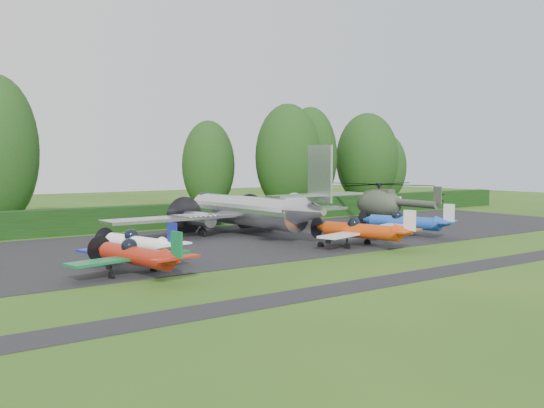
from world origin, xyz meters
TOP-DOWN VIEW (x-y plane):
  - ground at (0.00, 0.00)m, footprint 160.00×160.00m
  - apron at (0.00, 10.00)m, footprint 70.00×18.00m
  - taxiway_verge at (0.00, -6.00)m, footprint 70.00×2.00m
  - hedgerow at (0.00, 21.00)m, footprint 90.00×1.60m
  - transport_plane at (2.92, 12.24)m, footprint 21.68×16.62m
  - light_plane_red at (-10.51, 2.03)m, footprint 6.61×6.95m
  - light_plane_white at (-8.62, 6.27)m, footprint 6.40×6.73m
  - light_plane_orange at (5.47, 2.74)m, footprint 6.99×7.35m
  - light_plane_blue at (12.00, 4.88)m, footprint 6.90×7.25m
  - helicopter at (18.88, 14.10)m, footprint 11.13×13.03m
  - sign_board at (26.25, 19.33)m, footprint 3.16×0.12m
  - tree_3 at (40.88, 34.39)m, footprint 6.10×6.10m
  - tree_5 at (25.09, 31.81)m, footprint 6.61×6.61m
  - tree_7 at (12.52, 34.89)m, footprint 6.05×6.05m
  - tree_8 at (19.55, 29.07)m, footprint 7.44×7.44m
  - tree_9 at (33.49, 30.47)m, footprint 8.00×8.00m

SIDE VIEW (x-z plane):
  - ground at x=0.00m, z-range 0.00..0.00m
  - hedgerow at x=0.00m, z-range -1.00..1.00m
  - taxiway_verge at x=0.00m, z-range 0.00..0.00m
  - apron at x=0.00m, z-range 0.00..0.01m
  - light_plane_white at x=-8.62m, z-range -0.21..2.25m
  - light_plane_red at x=-10.51m, z-range -0.21..2.33m
  - light_plane_blue at x=12.00m, z-range -0.22..2.43m
  - light_plane_orange at x=5.47m, z-range -0.22..2.46m
  - sign_board at x=26.25m, z-range 0.31..2.09m
  - helicopter at x=18.88m, z-range 0.13..3.72m
  - transport_plane at x=2.92m, z-range -1.54..5.41m
  - tree_3 at x=40.88m, z-range -0.01..9.49m
  - tree_7 at x=12.52m, z-range -0.02..10.26m
  - tree_9 at x=33.49m, z-range -0.01..11.78m
  - tree_8 at x=19.55m, z-range -0.01..12.11m
  - tree_5 at x=25.09m, z-range -0.02..12.22m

